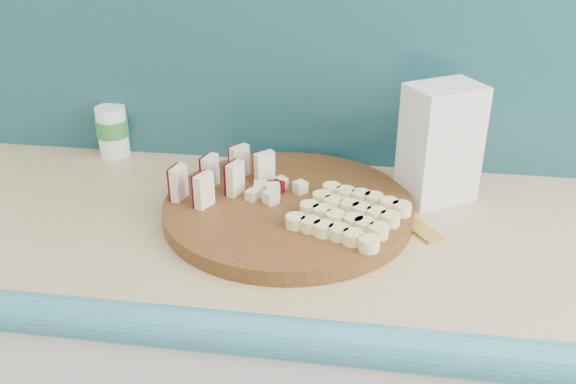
# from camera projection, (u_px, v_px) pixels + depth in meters

# --- Properties ---
(backsplash) EXTENTS (2.20, 0.02, 0.50)m
(backsplash) POSITION_uv_depth(u_px,v_px,m) (513.00, 52.00, 1.22)
(backsplash) COLOR teal
(backsplash) RESTS_ON kitchen_counter
(cutting_board) EXTENTS (0.59, 0.59, 0.03)m
(cutting_board) POSITION_uv_depth(u_px,v_px,m) (288.00, 209.00, 1.16)
(cutting_board) COLOR #47220F
(cutting_board) RESTS_ON kitchen_counter
(apple_wedges) EXTENTS (0.17, 0.17, 0.06)m
(apple_wedges) POSITION_uv_depth(u_px,v_px,m) (222.00, 175.00, 1.18)
(apple_wedges) COLOR #F1E5C1
(apple_wedges) RESTS_ON cutting_board
(apple_chunks) EXTENTS (0.07, 0.07, 0.02)m
(apple_chunks) POSITION_uv_depth(u_px,v_px,m) (274.00, 193.00, 1.16)
(apple_chunks) COLOR beige
(apple_chunks) RESTS_ON cutting_board
(banana_slices) EXTENTS (0.21, 0.21, 0.02)m
(banana_slices) POSITION_uv_depth(u_px,v_px,m) (350.00, 214.00, 1.09)
(banana_slices) COLOR #FDF29B
(banana_slices) RESTS_ON cutting_board
(flour_bag) EXTENTS (0.16, 0.15, 0.22)m
(flour_bag) POSITION_uv_depth(u_px,v_px,m) (440.00, 143.00, 1.18)
(flour_bag) COLOR silver
(flour_bag) RESTS_ON kitchen_counter
(canister) EXTENTS (0.07, 0.07, 0.11)m
(canister) POSITION_uv_depth(u_px,v_px,m) (113.00, 130.00, 1.38)
(canister) COLOR white
(canister) RESTS_ON kitchen_counter
(banana_peel) EXTENTS (0.22, 0.18, 0.01)m
(banana_peel) POSITION_uv_depth(u_px,v_px,m) (381.00, 216.00, 1.16)
(banana_peel) COLOR gold
(banana_peel) RESTS_ON kitchen_counter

